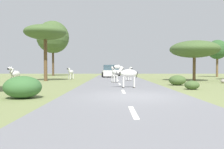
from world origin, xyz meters
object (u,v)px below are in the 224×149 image
(car_1, at_px, (114,71))
(rock_0, at_px, (223,81))
(zebra_3, at_px, (14,74))
(tree_6, at_px, (52,37))
(car_0, at_px, (109,72))
(bush_3, at_px, (191,85))
(tree_4, at_px, (45,33))
(zebra_1, at_px, (114,72))
(zebra_2, at_px, (127,74))
(tree_3, at_px, (194,49))
(bush_2, at_px, (22,87))
(zebra_0, at_px, (128,72))
(zebra_4, at_px, (70,72))
(bush_4, at_px, (177,80))
(tree_2, at_px, (217,50))

(car_1, relative_size, rock_0, 9.31)
(zebra_3, height_order, tree_6, tree_6)
(car_0, xyz_separation_m, bush_3, (5.43, -19.02, -0.57))
(zebra_3, xyz_separation_m, tree_4, (0.24, 7.10, 4.11))
(zebra_1, xyz_separation_m, zebra_2, (0.81, -5.67, 0.04))
(tree_3, distance_m, bush_2, 19.05)
(zebra_0, height_order, car_1, car_1)
(zebra_4, relative_size, tree_3, 0.29)
(zebra_4, bearing_deg, car_1, -95.80)
(car_0, relative_size, car_1, 1.00)
(zebra_2, xyz_separation_m, zebra_3, (-8.16, 1.86, -0.09))
(bush_2, distance_m, bush_4, 12.00)
(tree_3, height_order, rock_0, tree_3)
(zebra_4, bearing_deg, tree_2, -143.06)
(zebra_1, bearing_deg, zebra_0, 47.42)
(zebra_2, distance_m, zebra_3, 8.37)
(bush_4, distance_m, rock_0, 5.29)
(zebra_0, bearing_deg, tree_6, -74.04)
(zebra_0, xyz_separation_m, tree_6, (-11.97, 16.65, 5.78))
(zebra_0, xyz_separation_m, car_1, (-1.33, 15.92, -0.07))
(car_0, height_order, bush_2, car_0)
(car_1, xyz_separation_m, bush_4, (4.71, -21.77, -0.46))
(zebra_3, relative_size, car_0, 0.35)
(zebra_1, distance_m, zebra_3, 8.28)
(zebra_2, bearing_deg, tree_4, 42.49)
(tree_2, height_order, rock_0, tree_2)
(bush_4, relative_size, rock_0, 2.74)
(tree_6, distance_m, bush_4, 27.96)
(zebra_4, bearing_deg, zebra_0, 167.94)
(zebra_4, distance_m, tree_6, 15.03)
(car_1, height_order, tree_4, tree_4)
(zebra_2, relative_size, zebra_4, 1.12)
(zebra_2, relative_size, tree_3, 0.33)
(zebra_0, distance_m, bush_4, 6.77)
(zebra_3, bearing_deg, car_0, -102.50)
(car_1, relative_size, tree_3, 0.88)
(tree_6, relative_size, bush_3, 10.23)
(zebra_0, xyz_separation_m, car_0, (-2.15, 9.56, -0.07))
(tree_2, xyz_separation_m, tree_6, (-25.98, 5.71, 2.62))
(zebra_0, bearing_deg, zebra_4, -49.89)
(rock_0, bearing_deg, zebra_4, 153.59)
(zebra_2, distance_m, bush_4, 5.03)
(tree_2, bearing_deg, zebra_4, -161.11)
(zebra_1, distance_m, tree_2, 21.12)
(zebra_2, distance_m, rock_0, 10.28)
(tree_4, bearing_deg, bush_4, -26.92)
(car_1, relative_size, bush_4, 3.39)
(car_0, bearing_deg, bush_4, -74.55)
(tree_6, bearing_deg, tree_2, -12.40)
(bush_2, bearing_deg, car_1, 81.66)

